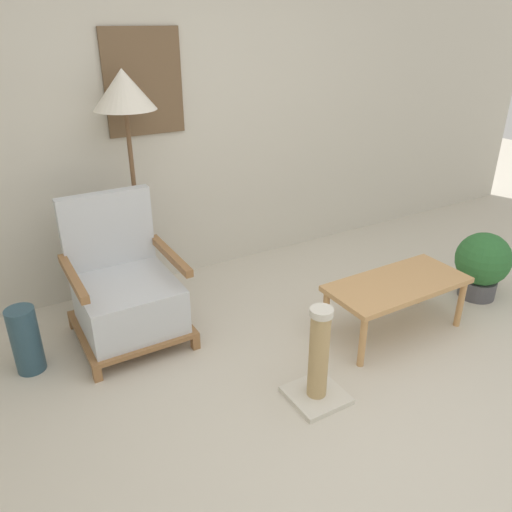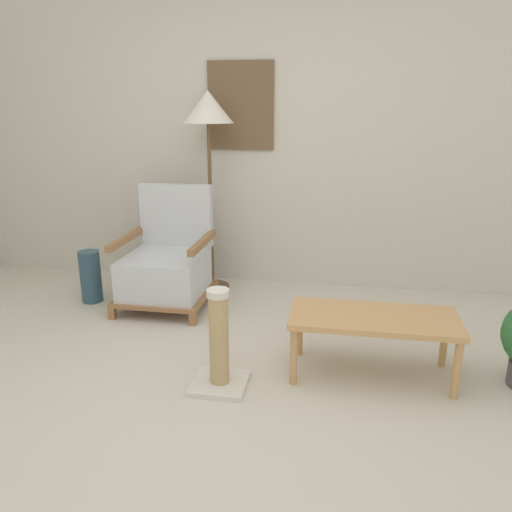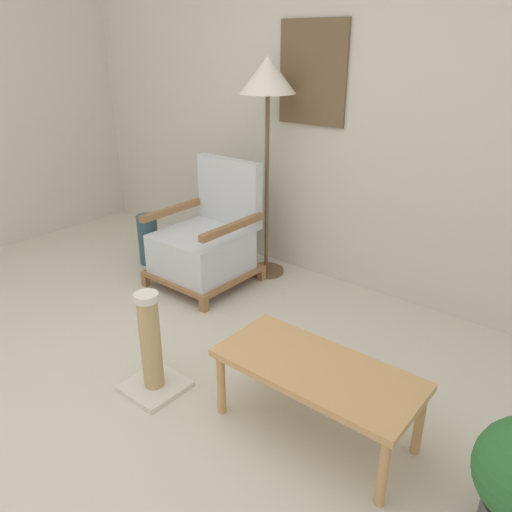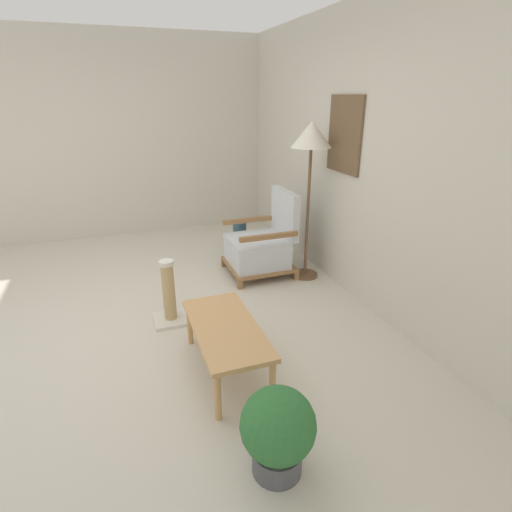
{
  "view_description": "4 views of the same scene",
  "coord_description": "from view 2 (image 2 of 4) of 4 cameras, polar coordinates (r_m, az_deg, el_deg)",
  "views": [
    {
      "loc": [
        -1.43,
        -1.31,
        1.95
      ],
      "look_at": [
        0.06,
        1.22,
        0.55
      ],
      "focal_mm": 35.0,
      "sensor_mm": 36.0,
      "label": 1
    },
    {
      "loc": [
        0.63,
        -2.04,
        1.54
      ],
      "look_at": [
        0.06,
        1.22,
        0.55
      ],
      "focal_mm": 35.0,
      "sensor_mm": 36.0,
      "label": 2
    },
    {
      "loc": [
        1.83,
        -0.95,
        1.77
      ],
      "look_at": [
        0.06,
        1.22,
        0.55
      ],
      "focal_mm": 35.0,
      "sensor_mm": 36.0,
      "label": 3
    },
    {
      "loc": [
        3.21,
        0.08,
        1.91
      ],
      "look_at": [
        0.06,
        1.22,
        0.55
      ],
      "focal_mm": 28.0,
      "sensor_mm": 36.0,
      "label": 4
    }
  ],
  "objects": [
    {
      "name": "ground_plane",
      "position": [
        2.63,
        -6.2,
        -19.28
      ],
      "size": [
        14.0,
        14.0,
        0.0
      ],
      "primitive_type": "plane",
      "color": "beige"
    },
    {
      "name": "scratching_post",
      "position": [
        2.86,
        -4.23,
        -10.65
      ],
      "size": [
        0.31,
        0.31,
        0.59
      ],
      "color": "beige",
      "rests_on": "ground_plane"
    },
    {
      "name": "wall_back",
      "position": [
        4.37,
        1.73,
        14.17
      ],
      "size": [
        8.0,
        0.09,
        2.7
      ],
      "color": "beige",
      "rests_on": "ground_plane"
    },
    {
      "name": "coffee_table",
      "position": [
        3.0,
        13.27,
        -7.44
      ],
      "size": [
        0.97,
        0.45,
        0.38
      ],
      "color": "tan",
      "rests_on": "ground_plane"
    },
    {
      "name": "vase",
      "position": [
        4.29,
        -18.38,
        -2.23
      ],
      "size": [
        0.17,
        0.17,
        0.43
      ],
      "primitive_type": "cylinder",
      "color": "#2D4C5B",
      "rests_on": "ground_plane"
    },
    {
      "name": "floor_lamp",
      "position": [
        4.19,
        -5.47,
        15.35
      ],
      "size": [
        0.41,
        0.41,
        1.67
      ],
      "color": "brown",
      "rests_on": "ground_plane"
    },
    {
      "name": "armchair",
      "position": [
        4.05,
        -10.14,
        -1.08
      ],
      "size": [
        0.69,
        0.71,
        0.94
      ],
      "color": "olive",
      "rests_on": "ground_plane"
    }
  ]
}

